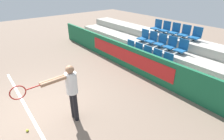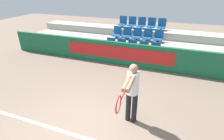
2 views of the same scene
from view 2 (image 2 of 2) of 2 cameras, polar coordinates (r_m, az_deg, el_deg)
name	(u,v)px [view 2 (image 2 of 2)]	position (r m, az deg, el deg)	size (l,w,h in m)	color
ground_plane	(80,133)	(4.52, -10.37, -19.53)	(30.00, 30.00, 0.00)	#7A6656
court_baseline	(78,136)	(4.46, -11.09, -20.37)	(5.95, 0.08, 0.01)	white
barrier_wall	(127,55)	(7.51, 5.02, 5.02)	(11.87, 0.14, 1.02)	#19603D
bleacher_tier_front	(131,57)	(8.13, 6.10, 4.17)	(11.47, 0.96, 0.36)	#ADA89E
bleacher_tier_middle	(136,47)	(8.95, 7.74, 7.38)	(11.47, 0.96, 0.72)	#ADA89E
bleacher_tier_back	(140,39)	(9.79, 9.12, 10.05)	(11.47, 0.96, 1.08)	#ADA89E
stadium_chair_0	(110,45)	(8.40, -0.51, 8.08)	(0.41, 0.41, 0.58)	#333333
stadium_chair_1	(121,46)	(8.23, 2.92, 7.68)	(0.41, 0.41, 0.58)	#333333
stadium_chair_2	(132,48)	(8.10, 6.47, 7.24)	(0.41, 0.41, 0.58)	#333333
stadium_chair_3	(143,49)	(8.00, 10.12, 6.75)	(0.41, 0.41, 0.58)	#333333
stadium_chair_4	(155,50)	(7.94, 13.84, 6.23)	(0.41, 0.41, 0.58)	#333333
stadium_chair_5	(117,33)	(9.16, 1.65, 11.98)	(0.41, 0.41, 0.58)	#333333
stadium_chair_6	(127,34)	(9.02, 4.87, 11.66)	(0.41, 0.41, 0.58)	#333333
stadium_chair_7	(137,35)	(8.90, 8.17, 11.29)	(0.41, 0.41, 0.58)	#333333
stadium_chair_8	(148,36)	(8.81, 11.54, 10.88)	(0.41, 0.41, 0.58)	#333333
stadium_chair_9	(159,37)	(8.75, 14.96, 10.42)	(0.41, 0.41, 0.58)	#333333
stadium_chair_10	(123,22)	(9.98, 3.53, 15.24)	(0.41, 0.41, 0.58)	#333333
stadium_chair_11	(132,23)	(9.84, 6.54, 14.97)	(0.41, 0.41, 0.58)	#333333
stadium_chair_12	(142,24)	(9.73, 9.61, 14.66)	(0.41, 0.41, 0.58)	#333333
stadium_chair_13	(151,24)	(9.65, 12.74, 14.30)	(0.41, 0.41, 0.58)	#333333
stadium_chair_14	(162,25)	(9.60, 15.91, 13.89)	(0.41, 0.41, 0.58)	#333333
tennis_player	(132,90)	(4.14, 6.48, -6.48)	(0.29, 1.49, 1.61)	black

